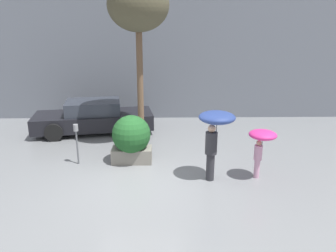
{
  "coord_description": "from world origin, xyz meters",
  "views": [
    {
      "loc": [
        0.61,
        -7.87,
        3.93
      ],
      "look_at": [
        0.79,
        1.6,
        1.05
      ],
      "focal_mm": 35.0,
      "sensor_mm": 36.0,
      "label": 1
    }
  ],
  "objects_px": {
    "person_adult": "(215,126)",
    "parked_car_near": "(94,117)",
    "planter_box": "(131,138)",
    "person_child": "(262,140)",
    "street_tree": "(138,7)",
    "parking_meter": "(76,136)"
  },
  "relations": [
    {
      "from": "planter_box",
      "to": "person_child",
      "type": "xyz_separation_m",
      "value": [
        3.51,
        -1.2,
        0.34
      ]
    },
    {
      "from": "parked_car_near",
      "to": "street_tree",
      "type": "bearing_deg",
      "value": -135.52
    },
    {
      "from": "street_tree",
      "to": "person_adult",
      "type": "bearing_deg",
      "value": -53.2
    },
    {
      "from": "street_tree",
      "to": "parking_meter",
      "type": "height_order",
      "value": "street_tree"
    },
    {
      "from": "parked_car_near",
      "to": "street_tree",
      "type": "height_order",
      "value": "street_tree"
    },
    {
      "from": "parked_car_near",
      "to": "parking_meter",
      "type": "height_order",
      "value": "parked_car_near"
    },
    {
      "from": "parked_car_near",
      "to": "parking_meter",
      "type": "relative_size",
      "value": 3.8
    },
    {
      "from": "parked_car_near",
      "to": "street_tree",
      "type": "relative_size",
      "value": 0.86
    },
    {
      "from": "parked_car_near",
      "to": "parking_meter",
      "type": "xyz_separation_m",
      "value": [
        0.13,
        -3.12,
        0.31
      ]
    },
    {
      "from": "planter_box",
      "to": "street_tree",
      "type": "relative_size",
      "value": 0.27
    },
    {
      "from": "person_adult",
      "to": "parked_car_near",
      "type": "distance_m",
      "value": 5.88
    },
    {
      "from": "person_adult",
      "to": "person_child",
      "type": "distance_m",
      "value": 1.29
    },
    {
      "from": "planter_box",
      "to": "person_adult",
      "type": "relative_size",
      "value": 0.77
    },
    {
      "from": "street_tree",
      "to": "parking_meter",
      "type": "bearing_deg",
      "value": -136.58
    },
    {
      "from": "planter_box",
      "to": "person_adult",
      "type": "height_order",
      "value": "person_adult"
    },
    {
      "from": "person_child",
      "to": "parked_car_near",
      "type": "bearing_deg",
      "value": -165.08
    },
    {
      "from": "person_adult",
      "to": "parked_car_near",
      "type": "relative_size",
      "value": 0.4
    },
    {
      "from": "planter_box",
      "to": "parked_car_near",
      "type": "relative_size",
      "value": 0.31
    },
    {
      "from": "street_tree",
      "to": "parking_meter",
      "type": "relative_size",
      "value": 4.4
    },
    {
      "from": "person_adult",
      "to": "person_child",
      "type": "xyz_separation_m",
      "value": [
        1.23,
        0.01,
        -0.38
      ]
    },
    {
      "from": "planter_box",
      "to": "person_child",
      "type": "relative_size",
      "value": 1.06
    },
    {
      "from": "person_child",
      "to": "parked_car_near",
      "type": "xyz_separation_m",
      "value": [
        -5.23,
        4.2,
        -0.53
      ]
    }
  ]
}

